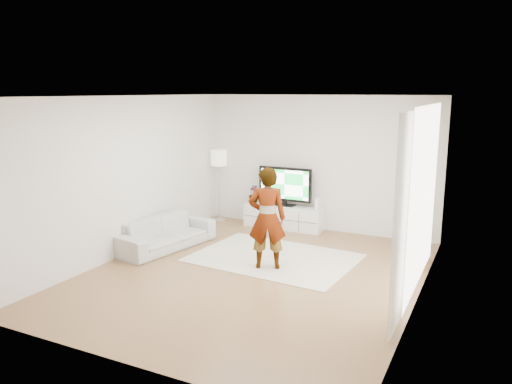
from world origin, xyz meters
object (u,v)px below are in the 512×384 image
at_px(television, 285,185).
at_px(rug, 274,258).
at_px(media_console, 284,217).
at_px(player, 267,218).
at_px(sofa, 165,233).
at_px(floor_lamp, 219,161).

xyz_separation_m(television, rug, (0.62, -1.94, -0.92)).
bearing_deg(television, media_console, -90.00).
distance_m(television, rug, 2.23).
xyz_separation_m(television, player, (0.72, -2.44, -0.07)).
height_order(television, rug, television).
relative_size(sofa, floor_lamp, 1.23).
bearing_deg(media_console, sofa, -122.14).
bearing_deg(floor_lamp, television, 3.48).
bearing_deg(player, sofa, -28.15).
distance_m(sofa, floor_lamp, 2.45).
xyz_separation_m(rug, sofa, (-2.05, -0.36, 0.28)).
relative_size(rug, player, 1.62).
relative_size(player, sofa, 0.85).
relative_size(television, floor_lamp, 0.74).
bearing_deg(player, media_console, -97.76).
bearing_deg(television, sofa, -121.83).
height_order(rug, sofa, sofa).
bearing_deg(rug, television, 107.74).
height_order(media_console, television, television).
relative_size(television, rug, 0.43).
relative_size(media_console, player, 1.02).
bearing_deg(sofa, floor_lamp, 13.27).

